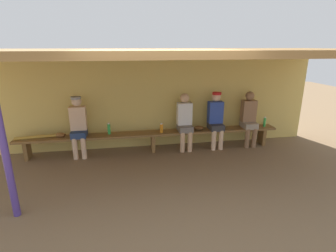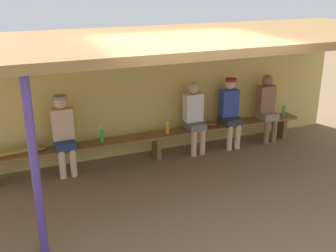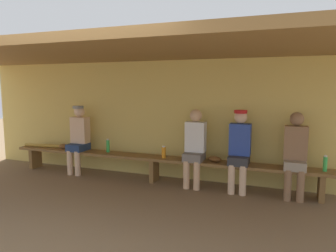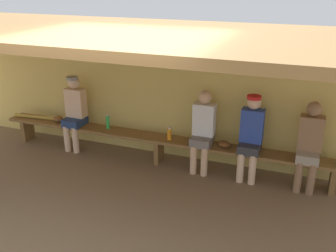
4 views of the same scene
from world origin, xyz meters
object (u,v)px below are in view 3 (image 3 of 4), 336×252
Objects in this scene: baseball_glove_worn at (63,146)px; baseball_glove_tan at (215,159)px; water_bottle_clear at (108,146)px; player_in_red at (295,152)px; bench at (154,161)px; player_shirtless_tan at (239,147)px; player_in_white at (195,145)px; water_bottle_green at (325,164)px; water_bottle_blue at (164,152)px; player_with_sunglasses at (79,136)px; baseball_bat at (43,146)px.

baseball_glove_worn is 3.14m from baseball_glove_tan.
player_in_red is at bearing -0.69° from water_bottle_clear.
bench is 1.01m from water_bottle_clear.
player_shirtless_tan is 5.16× the size of water_bottle_clear.
water_bottle_clear reaches higher than baseball_glove_tan.
player_in_white is 5.44× the size of water_bottle_green.
player_in_red is 6.09× the size of water_bottle_blue.
water_bottle_blue is (1.83, -0.04, -0.18)m from player_with_sunglasses.
water_bottle_green reaches higher than bench.
bench is at bearing 170.47° from water_bottle_blue.
bench is at bearing 179.90° from water_bottle_green.
baseball_glove_worn is (-4.40, 0.04, -0.22)m from player_in_red.
player_with_sunglasses is at bearing 179.89° from water_bottle_green.
player_with_sunglasses is at bearing -153.37° from baseball_glove_worn.
water_bottle_blue is (-0.56, -0.04, -0.17)m from player_in_white.
baseball_glove_worn is at bearing -179.78° from water_bottle_clear.
baseball_glove_worn is (-3.55, 0.04, -0.24)m from player_shirtless_tan.
player_with_sunglasses is at bearing 179.99° from player_in_white.
player_in_red is 5.12× the size of water_bottle_clear.
water_bottle_green is 1.02× the size of baseball_glove_tan.
player_shirtless_tan is at bearing -0.91° from water_bottle_clear.
water_bottle_blue is 2.24m from baseball_glove_worn.
player_in_red is at bearing 0.07° from bench.
player_with_sunglasses reaches higher than water_bottle_clear.
player_shirtless_tan reaches higher than water_bottle_blue.
player_with_sunglasses is at bearing -176.47° from water_bottle_clear.
player_shirtless_tan is at bearing 179.63° from water_bottle_green.
player_shirtless_tan is at bearing 16.92° from baseball_glove_tan.
water_bottle_clear is at bearing -4.73° from baseball_bat.
player_in_white is 2.39m from player_with_sunglasses.
player_in_white is 6.09× the size of water_bottle_blue.
bench is 1.67m from player_with_sunglasses.
player_in_white is at bearing -179.96° from player_shirtless_tan.
player_in_white is at bearing -160.92° from baseball_glove_tan.
player_in_red is at bearing 17.55° from baseball_glove_tan.
player_with_sunglasses reaches higher than baseball_glove_worn.
water_bottle_green is at bearing -148.92° from baseball_glove_worn.
water_bottle_blue is at bearing -9.53° from bench.
player_with_sunglasses reaches higher than water_bottle_green.
player_with_sunglasses is 5.60× the size of baseball_glove_worn.
player_in_red is 3.99m from player_with_sunglasses.
water_bottle_clear is (-0.99, 0.04, 0.20)m from bench.
player_in_red is (2.36, 0.00, 0.34)m from bench.
water_bottle_blue is (-1.31, -0.04, -0.18)m from player_shirtless_tan.
player_in_red is 0.99× the size of player_with_sunglasses.
baseball_glove_tan is 0.28× the size of baseball_bat.
baseball_glove_tan is (-1.25, 0.01, -0.22)m from player_in_red.
player_in_red is at bearing -6.31° from baseball_bat.
water_bottle_blue is at bearing -1.17° from player_with_sunglasses.
player_with_sunglasses is 5.16× the size of water_bottle_clear.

